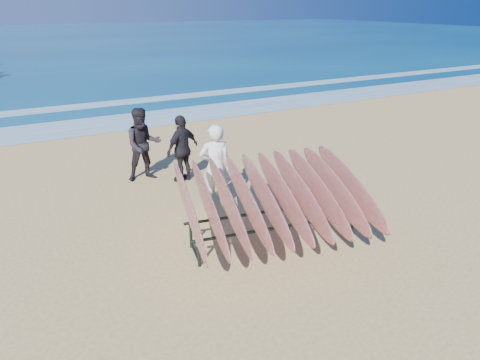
% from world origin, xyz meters
% --- Properties ---
extents(ground, '(120.00, 120.00, 0.00)m').
position_xyz_m(ground, '(0.00, 0.00, 0.00)').
color(ground, tan).
rests_on(ground, ground).
extents(ocean, '(160.00, 160.00, 0.00)m').
position_xyz_m(ocean, '(0.00, 55.00, 0.01)').
color(ocean, navy).
rests_on(ocean, ground).
extents(foam_near, '(160.00, 160.00, 0.00)m').
position_xyz_m(foam_near, '(0.00, 10.00, 0.01)').
color(foam_near, white).
rests_on(foam_near, ground).
extents(foam_far, '(160.00, 160.00, 0.00)m').
position_xyz_m(foam_far, '(0.00, 13.50, 0.01)').
color(foam_far, white).
rests_on(foam_far, ground).
extents(surfboard_rack, '(3.60, 3.27, 1.58)m').
position_xyz_m(surfboard_rack, '(0.17, -0.19, 0.95)').
color(surfboard_rack, black).
rests_on(surfboard_rack, ground).
extents(person_white, '(0.78, 0.62, 1.86)m').
position_xyz_m(person_white, '(-0.09, 1.75, 0.93)').
color(person_white, white).
rests_on(person_white, ground).
extents(person_dark_a, '(0.94, 0.76, 1.84)m').
position_xyz_m(person_dark_a, '(-1.00, 4.02, 0.92)').
color(person_dark_a, black).
rests_on(person_dark_a, ground).
extents(person_dark_b, '(1.07, 0.78, 1.69)m').
position_xyz_m(person_dark_b, '(-0.19, 3.46, 0.85)').
color(person_dark_b, black).
rests_on(person_dark_b, ground).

